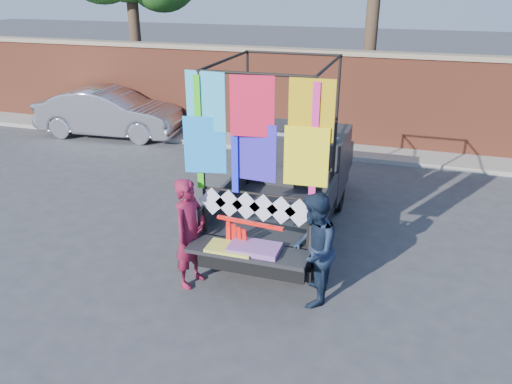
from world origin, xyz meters
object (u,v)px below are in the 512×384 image
(pickup_truck, at_px, (295,178))
(woman, at_px, (190,233))
(sedan, at_px, (110,112))
(man, at_px, (313,250))

(pickup_truck, height_order, woman, pickup_truck)
(pickup_truck, distance_m, sedan, 7.58)
(pickup_truck, bearing_deg, sedan, 149.91)
(pickup_truck, distance_m, woman, 2.91)
(sedan, relative_size, woman, 2.49)
(pickup_truck, height_order, man, pickup_truck)
(woman, bearing_deg, man, -74.29)
(man, bearing_deg, sedan, -137.24)
(man, bearing_deg, pickup_truck, -167.67)
(woman, bearing_deg, pickup_truck, -6.22)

